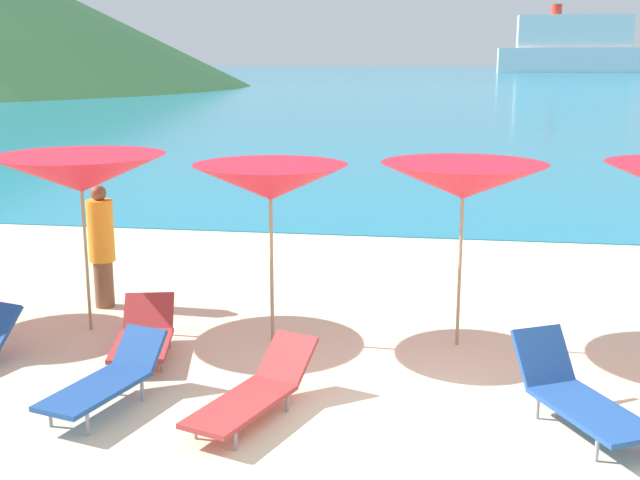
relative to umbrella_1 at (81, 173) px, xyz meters
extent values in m
cube|color=beige|center=(4.59, 7.50, -2.18)|extent=(50.00, 100.00, 0.30)
cube|color=teal|center=(4.59, 226.07, -2.02)|extent=(650.00, 440.00, 0.02)
cylinder|color=#9E7F59|center=(0.00, 0.00, -0.96)|extent=(0.04, 0.04, 2.15)
cone|color=red|center=(0.00, 0.00, 0.00)|extent=(2.33, 2.33, 0.47)
sphere|color=#9E7F59|center=(0.00, 0.00, 0.15)|extent=(0.07, 0.07, 0.07)
cylinder|color=#9E7F59|center=(2.41, -0.05, -0.98)|extent=(0.04, 0.04, 2.09)
cone|color=red|center=(2.41, -0.05, -0.04)|extent=(1.95, 1.95, 0.43)
sphere|color=#9E7F59|center=(2.41, -0.05, 0.09)|extent=(0.07, 0.07, 0.07)
cylinder|color=#9E7F59|center=(4.67, 0.17, -0.97)|extent=(0.04, 0.04, 2.13)
cone|color=red|center=(4.67, 0.17, -0.01)|extent=(2.05, 2.05, 0.42)
sphere|color=#9E7F59|center=(4.67, 0.17, 0.13)|extent=(0.07, 0.07, 0.07)
cube|color=#1E478C|center=(5.87, -2.10, -1.78)|extent=(1.12, 1.40, 0.05)
cube|color=#1E478C|center=(5.49, -1.40, -1.53)|extent=(0.67, 0.59, 0.53)
cylinder|color=gray|center=(5.84, -2.58, -1.92)|extent=(0.04, 0.04, 0.22)
cylinder|color=gray|center=(5.42, -1.80, -1.92)|extent=(0.04, 0.04, 0.22)
cylinder|color=gray|center=(5.87, -1.56, -1.92)|extent=(0.04, 0.04, 0.22)
cube|color=#1E478C|center=(1.15, -2.39, -1.77)|extent=(0.82, 1.28, 0.05)
cube|color=#1E478C|center=(1.34, -1.68, -1.59)|extent=(0.57, 0.46, 0.40)
cylinder|color=gray|center=(0.84, -2.69, -1.91)|extent=(0.04, 0.04, 0.23)
cylinder|color=gray|center=(1.27, -2.81, -1.91)|extent=(0.04, 0.04, 0.23)
cylinder|color=gray|center=(1.05, -1.89, -1.91)|extent=(0.04, 0.04, 0.23)
cylinder|color=gray|center=(1.49, -2.01, -1.91)|extent=(0.04, 0.04, 0.23)
cube|color=#A53333|center=(2.62, -2.41, -1.82)|extent=(0.92, 1.38, 0.05)
cube|color=#A53333|center=(2.91, -1.60, -1.63)|extent=(0.63, 0.61, 0.41)
cylinder|color=gray|center=(2.27, -2.72, -1.94)|extent=(0.04, 0.04, 0.19)
cylinder|color=gray|center=(2.69, -2.87, -1.94)|extent=(0.04, 0.04, 0.19)
cylinder|color=gray|center=(2.58, -1.88, -1.94)|extent=(0.04, 0.04, 0.19)
cylinder|color=gray|center=(2.99, -2.03, -1.94)|extent=(0.04, 0.04, 0.19)
cube|color=#A53333|center=(1.08, -0.98, -1.83)|extent=(0.85, 1.16, 0.05)
cube|color=#A53333|center=(0.92, -0.32, -1.64)|extent=(0.66, 0.49, 0.40)
cylinder|color=gray|center=(0.89, -1.35, -1.94)|extent=(0.04, 0.04, 0.18)
cylinder|color=gray|center=(1.41, -1.23, -1.94)|extent=(0.04, 0.04, 0.18)
cylinder|color=gray|center=(0.73, -0.64, -1.94)|extent=(0.04, 0.04, 0.18)
cylinder|color=gray|center=(1.25, -0.52, -1.94)|extent=(0.04, 0.04, 0.18)
cylinder|color=brown|center=(-0.23, 0.96, -1.70)|extent=(0.27, 0.27, 0.66)
cylinder|color=orange|center=(-0.23, 0.96, -0.94)|extent=(0.36, 0.36, 0.86)
sphere|color=brown|center=(-0.23, 0.96, -0.41)|extent=(0.22, 0.22, 0.22)
cube|color=white|center=(39.99, 234.04, 1.43)|extent=(42.16, 9.21, 6.89)
cube|color=white|center=(39.99, 234.04, 9.48)|extent=(31.63, 7.52, 9.19)
cylinder|color=red|center=(34.73, 234.11, 15.57)|extent=(3.05, 3.05, 3.00)
camera|label=1|loc=(4.44, -9.15, 1.37)|focal=44.46mm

